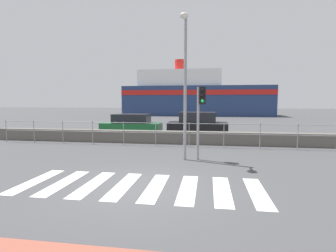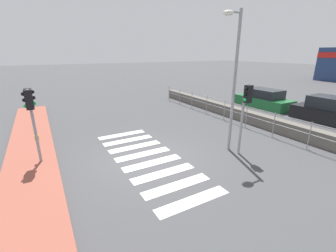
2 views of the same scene
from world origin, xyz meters
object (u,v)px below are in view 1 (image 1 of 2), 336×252
object	(u,v)px
streetlamp	(185,71)
ferry_boat	(194,96)
parked_car_green	(132,125)
traffic_light_far	(201,107)
parked_car_black	(198,125)

from	to	relation	value
streetlamp	ferry_boat	world-z (taller)	ferry_boat
parked_car_green	ferry_boat	bearing A→B (deg)	83.01
traffic_light_far	streetlamp	distance (m)	1.51
parked_car_black	streetlamp	bearing A→B (deg)	-91.26
parked_car_green	parked_car_black	bearing A→B (deg)	0.00
streetlamp	ferry_boat	xyz separation A→B (m)	(-1.50, 33.53, -0.39)
streetlamp	parked_car_green	xyz separation A→B (m)	(-4.61, 8.18, -2.89)
traffic_light_far	parked_car_black	distance (m)	8.12
traffic_light_far	parked_car_green	distance (m)	9.66
traffic_light_far	parked_car_black	xyz separation A→B (m)	(-0.44, 7.98, -1.46)
streetlamp	traffic_light_far	bearing A→B (deg)	18.66
traffic_light_far	ferry_boat	xyz separation A→B (m)	(-2.12, 33.32, 0.97)
streetlamp	parked_car_green	world-z (taller)	streetlamp
streetlamp	parked_car_black	distance (m)	8.66
parked_car_green	streetlamp	bearing A→B (deg)	-60.62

